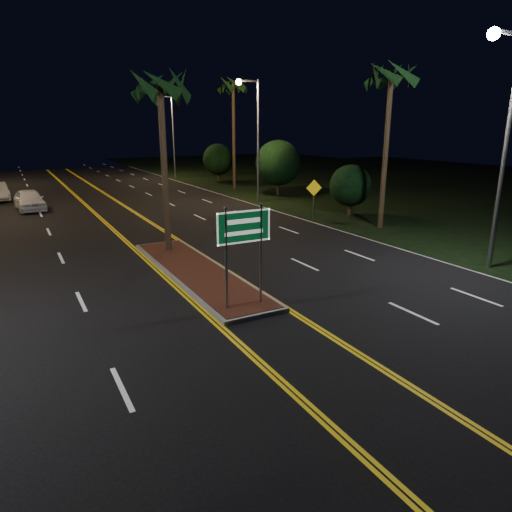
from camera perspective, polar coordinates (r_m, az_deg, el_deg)
ground at (r=12.49m, az=4.48°, el=-10.97°), size 120.00×120.00×0.00m
grass_right at (r=50.15m, az=18.15°, el=8.60°), size 40.00×110.00×0.01m
median_island at (r=18.29m, az=-7.46°, el=-1.94°), size 2.25×10.25×0.17m
highway_sign at (r=13.96m, az=-1.53°, el=2.48°), size 1.80×0.08×3.20m
streetlight_right_near at (r=20.21m, az=28.45°, el=14.09°), size 1.91×0.44×9.00m
streetlight_right_mid at (r=35.52m, az=-0.30°, el=15.87°), size 1.91×0.44×9.00m
streetlight_right_far at (r=53.99m, az=-10.74°, el=15.58°), size 1.91×0.44×9.00m
palm_median at (r=20.82m, az=-11.92°, el=20.05°), size 2.40×2.40×8.30m
palm_right_near at (r=26.97m, az=16.57°, el=20.72°), size 2.40×2.40×9.30m
palm_right_far at (r=43.79m, az=-2.88°, el=20.41°), size 2.40×2.40×10.30m
shrub_near at (r=30.71m, az=11.72°, el=8.61°), size 2.70×2.70×3.30m
shrub_mid at (r=39.04m, az=2.77°, el=11.54°), size 3.78×3.78×4.62m
shrub_far at (r=49.62m, az=-4.77°, el=11.96°), size 3.24×3.24×3.96m
car_near at (r=35.76m, az=-26.50°, el=6.50°), size 2.63×5.28×1.70m
warning_sign at (r=29.33m, az=7.23°, el=7.78°), size 1.00×0.28×2.44m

